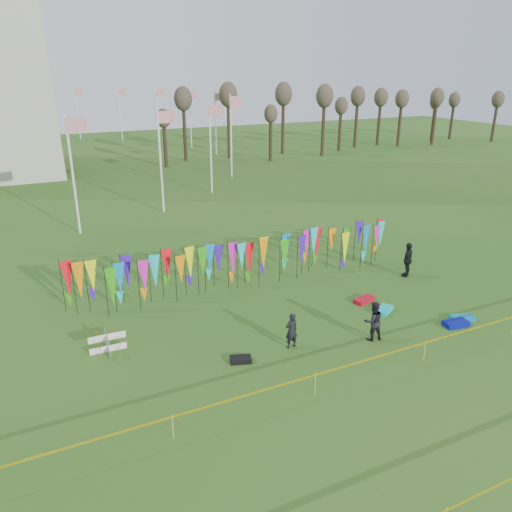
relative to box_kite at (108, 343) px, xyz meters
name	(u,v)px	position (x,y,z in m)	size (l,w,h in m)	color
ground	(331,358)	(7.83, -4.28, -0.41)	(160.00, 160.00, 0.00)	#234E15
banner_row	(251,256)	(8.11, 3.71, 1.14)	(18.64, 0.64, 2.43)	black
caution_tape_near	(354,365)	(7.61, -6.02, 0.36)	(26.00, 0.02, 0.90)	#F3E005
caution_tape_far	(498,486)	(7.61, -12.18, 0.36)	(26.00, 0.02, 0.90)	#F3E005
tree_line	(350,104)	(39.83, 39.72, 5.76)	(53.92, 1.92, 7.84)	#382A1C
box_kite	(108,343)	(0.00, 0.00, 0.00)	(0.75, 0.75, 0.83)	red
person_left	(291,331)	(6.83, -2.87, 0.35)	(0.56, 0.41, 1.54)	black
person_mid	(373,321)	(10.23, -3.78, 0.45)	(0.84, 0.52, 1.72)	black
person_right	(408,260)	(16.25, 0.92, 0.55)	(1.14, 0.65, 1.94)	black
kite_bag_turquoise	(384,310)	(12.33, -2.02, -0.31)	(1.06, 0.53, 0.21)	#0DC8C5
kite_bag_blue	(456,323)	(14.33, -4.47, -0.30)	(1.10, 0.57, 0.23)	#091197
kite_bag_red	(364,300)	(12.16, -0.72, -0.31)	(1.12, 0.51, 0.21)	red
kite_bag_black	(241,359)	(4.52, -2.95, -0.32)	(0.83, 0.48, 0.19)	black
kite_bag_teal	(462,318)	(15.03, -4.19, -0.31)	(1.06, 0.51, 0.20)	#0C7EAB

